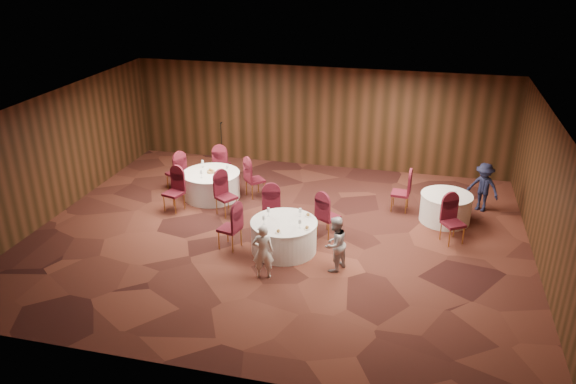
% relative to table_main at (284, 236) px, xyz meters
% --- Properties ---
extents(ground, '(12.00, 12.00, 0.00)m').
position_rel_table_main_xyz_m(ground, '(-0.32, 0.69, -0.38)').
color(ground, black).
rests_on(ground, ground).
extents(room_shell, '(12.00, 12.00, 12.00)m').
position_rel_table_main_xyz_m(room_shell, '(-0.32, 0.69, 1.59)').
color(room_shell, silver).
rests_on(room_shell, ground).
extents(table_main, '(1.56, 1.56, 0.74)m').
position_rel_table_main_xyz_m(table_main, '(0.00, 0.00, 0.00)').
color(table_main, white).
rests_on(table_main, ground).
extents(table_left, '(1.61, 1.61, 0.74)m').
position_rel_table_main_xyz_m(table_left, '(-2.74, 2.47, 0.00)').
color(table_left, white).
rests_on(table_left, ground).
extents(table_right, '(1.31, 1.31, 0.74)m').
position_rel_table_main_xyz_m(table_right, '(3.68, 2.48, 0.00)').
color(table_right, white).
rests_on(table_right, ground).
extents(chairs_main, '(2.81, 2.06, 1.00)m').
position_rel_table_main_xyz_m(chairs_main, '(-0.35, 0.69, 0.12)').
color(chairs_main, '#430D18').
rests_on(chairs_main, ground).
extents(chairs_left, '(3.11, 2.89, 1.00)m').
position_rel_table_main_xyz_m(chairs_left, '(-2.74, 2.44, 0.12)').
color(chairs_left, '#430D18').
rests_on(chairs_left, ground).
extents(chairs_right, '(1.97, 2.16, 1.00)m').
position_rel_table_main_xyz_m(chairs_right, '(3.17, 2.11, 0.12)').
color(chairs_right, '#430D18').
rests_on(chairs_right, ground).
extents(tabletop_main, '(1.13, 1.12, 0.22)m').
position_rel_table_main_xyz_m(tabletop_main, '(0.16, -0.04, 0.46)').
color(tabletop_main, silver).
rests_on(tabletop_main, table_main).
extents(tabletop_left, '(0.89, 0.81, 0.22)m').
position_rel_table_main_xyz_m(tabletop_left, '(-2.74, 2.48, 0.45)').
color(tabletop_left, silver).
rests_on(tabletop_left, table_left).
extents(tabletop_right, '(0.08, 0.08, 0.22)m').
position_rel_table_main_xyz_m(tabletop_right, '(3.85, 2.24, 0.52)').
color(tabletop_right, silver).
rests_on(tabletop_right, table_right).
extents(mic_stand, '(0.24, 0.24, 1.63)m').
position_rel_table_main_xyz_m(mic_stand, '(-3.09, 4.36, 0.10)').
color(mic_stand, black).
rests_on(mic_stand, ground).
extents(woman_a, '(0.51, 0.40, 1.25)m').
position_rel_table_main_xyz_m(woman_a, '(-0.14, -1.24, 0.25)').
color(woman_a, silver).
rests_on(woman_a, ground).
extents(woman_b, '(0.71, 0.77, 1.27)m').
position_rel_table_main_xyz_m(woman_b, '(1.29, -0.57, 0.26)').
color(woman_b, silver).
rests_on(woman_b, ground).
extents(man_c, '(1.00, 0.84, 1.35)m').
position_rel_table_main_xyz_m(man_c, '(4.63, 3.38, 0.30)').
color(man_c, '#161932').
rests_on(man_c, ground).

